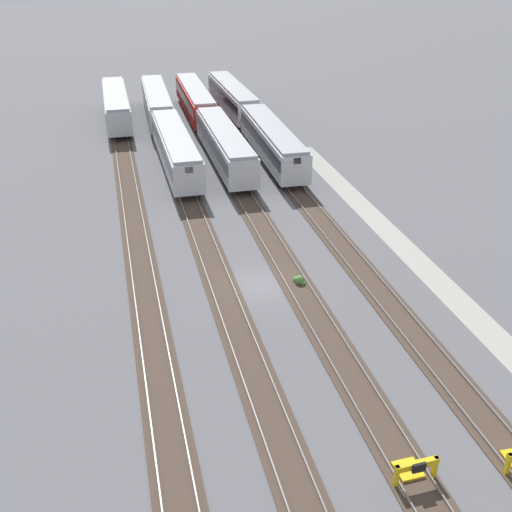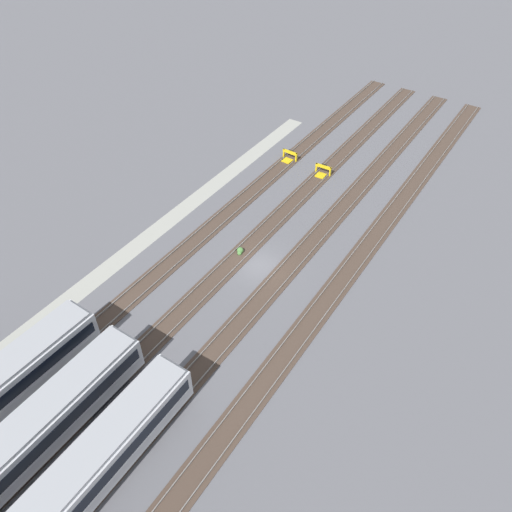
% 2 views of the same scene
% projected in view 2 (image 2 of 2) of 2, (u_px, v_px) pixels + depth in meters
% --- Properties ---
extents(ground_plane, '(400.00, 400.00, 0.00)m').
position_uv_depth(ground_plane, '(260.00, 266.00, 47.38)').
color(ground_plane, '#5B5B60').
extents(service_walkway, '(54.00, 2.00, 0.01)m').
position_uv_depth(service_walkway, '(166.00, 223.00, 52.18)').
color(service_walkway, '#9E9E93').
rests_on(service_walkway, ground).
extents(rail_track_nearest, '(90.00, 2.23, 0.21)m').
position_uv_depth(rail_track_nearest, '(199.00, 238.00, 50.35)').
color(rail_track_nearest, '#47382D').
rests_on(rail_track_nearest, ground).
extents(rail_track_near_inner, '(90.00, 2.24, 0.21)m').
position_uv_depth(rail_track_near_inner, '(239.00, 256.00, 48.35)').
color(rail_track_near_inner, '#47382D').
rests_on(rail_track_near_inner, ground).
extents(rail_track_middle, '(90.00, 2.24, 0.21)m').
position_uv_depth(rail_track_middle, '(282.00, 276.00, 46.36)').
color(rail_track_middle, '#47382D').
rests_on(rail_track_middle, ground).
extents(rail_track_far_inner, '(90.00, 2.23, 0.21)m').
position_uv_depth(rail_track_far_inner, '(329.00, 297.00, 44.36)').
color(rail_track_far_inner, '#47382D').
rests_on(rail_track_far_inner, ground).
extents(subway_car_front_row_right_inner, '(18.00, 2.87, 3.70)m').
position_uv_depth(subway_car_front_row_right_inner, '(31.00, 437.00, 32.53)').
color(subway_car_front_row_right_inner, silver).
rests_on(subway_car_front_row_right_inner, ground).
extents(subway_car_back_row_leftmost, '(18.02, 2.97, 3.70)m').
position_uv_depth(subway_car_back_row_leftmost, '(82.00, 478.00, 30.55)').
color(subway_car_back_row_leftmost, silver).
rests_on(subway_car_back_row_leftmost, ground).
extents(bumper_stop_nearest_track, '(1.37, 2.01, 1.22)m').
position_uv_depth(bumper_stop_nearest_track, '(289.00, 157.00, 60.87)').
color(bumper_stop_nearest_track, gold).
rests_on(bumper_stop_nearest_track, ground).
extents(bumper_stop_near_inner_track, '(1.37, 2.01, 1.22)m').
position_uv_depth(bumper_stop_near_inner_track, '(322.00, 171.00, 58.49)').
color(bumper_stop_near_inner_track, gold).
rests_on(bumper_stop_near_inner_track, ground).
extents(weed_clump, '(0.92, 0.70, 0.64)m').
position_uv_depth(weed_clump, '(240.00, 251.00, 48.60)').
color(weed_clump, '#4C7F3D').
rests_on(weed_clump, ground).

